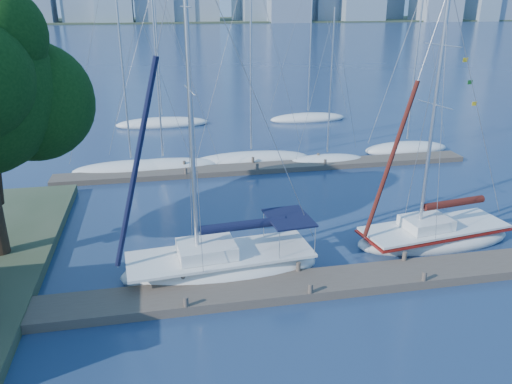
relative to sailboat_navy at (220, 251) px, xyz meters
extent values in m
plane|color=#17284A|center=(3.28, -1.95, -1.14)|extent=(700.00, 700.00, 0.00)
cube|color=brown|center=(3.28, -1.95, -0.94)|extent=(26.00, 2.00, 0.40)
cube|color=brown|center=(5.28, 14.05, -0.96)|extent=(30.00, 1.80, 0.36)
cube|color=#38472D|center=(3.28, 318.05, -1.14)|extent=(800.00, 100.00, 1.50)
sphere|color=black|center=(-7.73, 4.35, 6.09)|extent=(5.36, 5.36, 5.36)
ellipsoid|color=white|center=(0.00, 0.00, -0.88)|extent=(9.01, 3.65, 1.54)
cube|color=white|center=(0.00, 0.00, -0.16)|extent=(8.35, 3.36, 0.12)
cube|color=white|center=(-0.61, -0.05, 0.20)|extent=(2.62, 2.08, 0.57)
cylinder|color=silver|center=(-1.02, -0.09, 6.44)|extent=(0.19, 0.19, 13.10)
cylinder|color=silver|center=(1.05, 0.09, 1.02)|extent=(4.16, 0.47, 0.10)
cylinder|color=black|center=(1.05, 0.09, 1.12)|extent=(3.85, 0.75, 0.41)
cube|color=black|center=(3.15, 0.28, 1.23)|extent=(2.06, 2.60, 0.08)
ellipsoid|color=white|center=(10.89, 0.97, -0.90)|extent=(8.33, 3.76, 1.41)
cube|color=white|center=(10.89, 0.97, -0.25)|extent=(7.71, 3.47, 0.11)
cube|color=white|center=(10.33, 0.88, 0.08)|extent=(2.48, 2.02, 0.52)
cylinder|color=silver|center=(9.96, 0.83, 5.40)|extent=(0.17, 0.17, 11.19)
cylinder|color=silver|center=(11.84, 1.10, 0.83)|extent=(3.78, 0.64, 0.09)
cylinder|color=#4E1410|center=(11.84, 1.10, 0.93)|extent=(3.52, 0.88, 0.38)
cube|color=maroon|center=(10.89, 0.97, -0.41)|extent=(7.90, 3.60, 0.09)
ellipsoid|color=white|center=(-4.42, 15.51, -0.93)|extent=(8.48, 3.16, 1.17)
cylinder|color=silver|center=(-4.42, 15.51, 7.02)|extent=(0.13, 0.13, 14.20)
ellipsoid|color=white|center=(-2.19, 15.58, -0.93)|extent=(8.45, 4.77, 1.14)
cylinder|color=silver|center=(-2.19, 15.58, 6.43)|extent=(0.12, 0.12, 13.06)
ellipsoid|color=white|center=(4.38, 16.11, -0.93)|extent=(9.24, 5.22, 1.17)
cylinder|color=silver|center=(4.38, 16.11, 6.72)|extent=(0.13, 0.13, 13.60)
ellipsoid|color=white|center=(9.94, 14.75, -0.96)|extent=(6.15, 3.99, 0.97)
cylinder|color=silver|center=(9.94, 14.75, 4.84)|extent=(0.11, 0.11, 10.19)
ellipsoid|color=white|center=(17.25, 16.45, -0.92)|extent=(7.18, 3.03, 1.20)
cylinder|color=silver|center=(17.25, 16.45, 5.66)|extent=(0.13, 0.13, 11.42)
ellipsoid|color=white|center=(-1.99, 29.37, -0.91)|extent=(9.27, 5.40, 1.25)
cylinder|color=silver|center=(-1.99, 29.37, 5.83)|extent=(0.14, 0.14, 11.67)
ellipsoid|color=white|center=(12.66, 28.90, -0.93)|extent=(8.14, 4.95, 1.16)
cylinder|color=silver|center=(12.66, 28.90, 6.95)|extent=(0.13, 0.13, 14.06)
camera|label=1|loc=(-2.22, -19.50, 10.29)|focal=35.00mm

